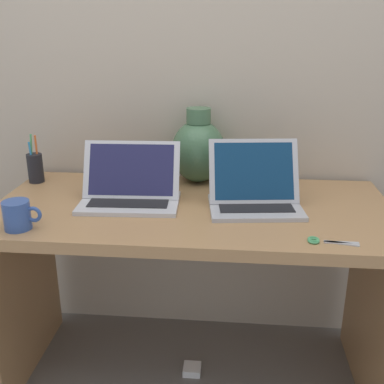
% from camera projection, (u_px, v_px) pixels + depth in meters
% --- Properties ---
extents(ground_plane, '(6.00, 6.00, 0.00)m').
position_uv_depth(ground_plane, '(192.00, 372.00, 1.89)').
color(ground_plane, slate).
extents(back_wall, '(4.40, 0.04, 2.40)m').
position_uv_depth(back_wall, '(201.00, 60.00, 1.83)').
color(back_wall, '#BCAD99').
rests_on(back_wall, ground).
extents(desk, '(1.40, 0.67, 0.73)m').
position_uv_depth(desk, '(192.00, 246.00, 1.70)').
color(desk, '#AD7F51').
rests_on(desk, ground).
extents(laptop_left, '(0.36, 0.24, 0.21)m').
position_uv_depth(laptop_left, '(130.00, 187.00, 1.66)').
color(laptop_left, silver).
rests_on(laptop_left, desk).
extents(laptop_right, '(0.34, 0.27, 0.22)m').
position_uv_depth(laptop_right, '(254.00, 190.00, 1.62)').
color(laptop_right, '#B2B2B7').
rests_on(laptop_right, desk).
extents(green_vase, '(0.22, 0.22, 0.30)m').
position_uv_depth(green_vase, '(198.00, 150.00, 1.85)').
color(green_vase, '#47704C').
rests_on(green_vase, desk).
extents(coffee_mug, '(0.12, 0.08, 0.09)m').
position_uv_depth(coffee_mug, '(18.00, 215.00, 1.44)').
color(coffee_mug, '#335199').
rests_on(coffee_mug, desk).
extents(pen_cup, '(0.06, 0.06, 0.19)m').
position_uv_depth(pen_cup, '(35.00, 167.00, 1.87)').
color(pen_cup, black).
rests_on(pen_cup, desk).
extents(scissors, '(0.15, 0.05, 0.01)m').
position_uv_depth(scissors, '(323.00, 241.00, 1.36)').
color(scissors, '#B7B7BC').
rests_on(scissors, desk).
extents(power_brick, '(0.07, 0.07, 0.03)m').
position_uv_depth(power_brick, '(192.00, 369.00, 1.89)').
color(power_brick, white).
rests_on(power_brick, ground).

